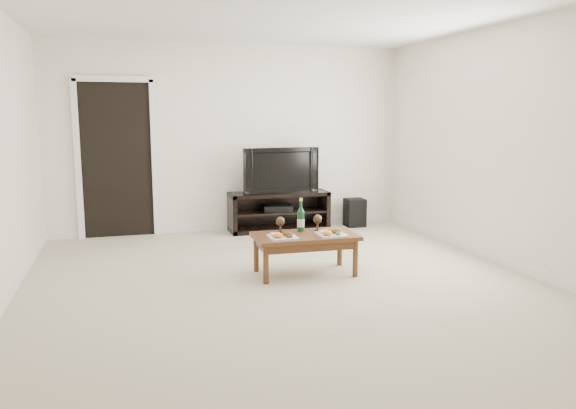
{
  "coord_description": "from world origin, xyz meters",
  "views": [
    {
      "loc": [
        -1.46,
        -5.06,
        1.64
      ],
      "look_at": [
        0.17,
        0.51,
        0.7
      ],
      "focal_mm": 35.0,
      "sensor_mm": 36.0,
      "label": 1
    }
  ],
  "objects_px": {
    "media_console": "(279,211)",
    "subwoofer": "(355,212)",
    "television": "(279,170)",
    "coffee_table": "(305,254)"
  },
  "relations": [
    {
      "from": "coffee_table",
      "to": "television",
      "type": "bearing_deg",
      "value": 81.53
    },
    {
      "from": "television",
      "to": "coffee_table",
      "type": "relative_size",
      "value": 1.04
    },
    {
      "from": "media_console",
      "to": "subwoofer",
      "type": "bearing_deg",
      "value": -1.28
    },
    {
      "from": "media_console",
      "to": "television",
      "type": "relative_size",
      "value": 1.28
    },
    {
      "from": "television",
      "to": "subwoofer",
      "type": "height_order",
      "value": "television"
    },
    {
      "from": "media_console",
      "to": "subwoofer",
      "type": "height_order",
      "value": "media_console"
    },
    {
      "from": "television",
      "to": "subwoofer",
      "type": "bearing_deg",
      "value": -6.22
    },
    {
      "from": "media_console",
      "to": "television",
      "type": "height_order",
      "value": "television"
    },
    {
      "from": "media_console",
      "to": "subwoofer",
      "type": "relative_size",
      "value": 3.44
    },
    {
      "from": "media_console",
      "to": "coffee_table",
      "type": "distance_m",
      "value": 2.23
    }
  ]
}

